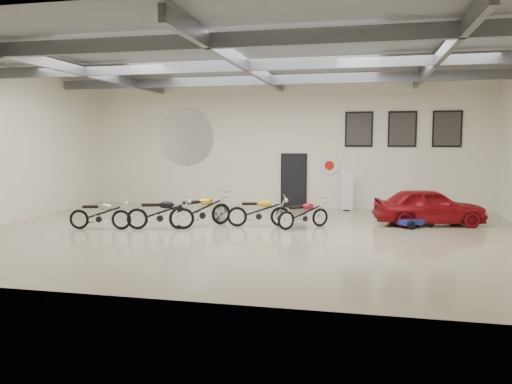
% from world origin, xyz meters
% --- Properties ---
extents(floor, '(16.00, 12.00, 0.01)m').
position_xyz_m(floor, '(0.00, 0.00, 0.00)').
color(floor, tan).
rests_on(floor, ground).
extents(ceiling, '(16.00, 12.00, 0.01)m').
position_xyz_m(ceiling, '(0.00, 0.00, 5.00)').
color(ceiling, gray).
rests_on(ceiling, back_wall).
extents(back_wall, '(16.00, 0.02, 5.00)m').
position_xyz_m(back_wall, '(0.00, 6.00, 2.50)').
color(back_wall, white).
rests_on(back_wall, floor).
extents(left_wall, '(0.02, 12.00, 5.00)m').
position_xyz_m(left_wall, '(-8.00, 0.00, 2.50)').
color(left_wall, white).
rests_on(left_wall, floor).
extents(ceiling_beams, '(15.80, 11.80, 0.32)m').
position_xyz_m(ceiling_beams, '(0.00, 0.00, 4.75)').
color(ceiling_beams, '#57595E').
rests_on(ceiling_beams, ceiling).
extents(door, '(0.92, 0.08, 2.10)m').
position_xyz_m(door, '(0.50, 5.95, 1.05)').
color(door, black).
rests_on(door, back_wall).
extents(logo_plaque, '(2.30, 0.06, 1.16)m').
position_xyz_m(logo_plaque, '(-4.00, 5.95, 2.80)').
color(logo_plaque, silver).
rests_on(logo_plaque, back_wall).
extents(poster_left, '(1.05, 0.08, 1.35)m').
position_xyz_m(poster_left, '(3.00, 5.96, 3.10)').
color(poster_left, black).
rests_on(poster_left, back_wall).
extents(poster_mid, '(1.05, 0.08, 1.35)m').
position_xyz_m(poster_mid, '(4.60, 5.96, 3.10)').
color(poster_mid, black).
rests_on(poster_mid, back_wall).
extents(poster_right, '(1.05, 0.08, 1.35)m').
position_xyz_m(poster_right, '(6.20, 5.96, 3.10)').
color(poster_right, black).
rests_on(poster_right, back_wall).
extents(oil_sign, '(0.72, 0.10, 0.72)m').
position_xyz_m(oil_sign, '(1.90, 5.95, 1.70)').
color(oil_sign, white).
rests_on(oil_sign, back_wall).
extents(banner_stand, '(0.47, 0.24, 1.66)m').
position_xyz_m(banner_stand, '(2.62, 5.50, 0.83)').
color(banner_stand, white).
rests_on(banner_stand, floor).
extents(motorcycle_silver, '(1.92, 0.87, 0.96)m').
position_xyz_m(motorcycle_silver, '(-4.53, -0.17, 0.48)').
color(motorcycle_silver, silver).
rests_on(motorcycle_silver, floor).
extents(motorcycle_black, '(2.09, 1.11, 1.04)m').
position_xyz_m(motorcycle_black, '(-2.75, 0.24, 0.52)').
color(motorcycle_black, silver).
rests_on(motorcycle_black, floor).
extents(motorcycle_gold, '(1.90, 2.00, 1.10)m').
position_xyz_m(motorcycle_gold, '(-1.71, 0.94, 0.55)').
color(motorcycle_gold, silver).
rests_on(motorcycle_gold, floor).
extents(motorcycle_yellow, '(2.01, 0.98, 1.00)m').
position_xyz_m(motorcycle_yellow, '(0.06, 1.33, 0.50)').
color(motorcycle_yellow, silver).
rests_on(motorcycle_yellow, floor).
extents(motorcycle_red, '(1.71, 1.57, 0.92)m').
position_xyz_m(motorcycle_red, '(1.45, 1.36, 0.46)').
color(motorcycle_red, silver).
rests_on(motorcycle_red, floor).
extents(go_kart, '(1.50, 1.40, 0.51)m').
position_xyz_m(go_kart, '(4.90, 2.35, 0.26)').
color(go_kart, navy).
rests_on(go_kart, floor).
extents(vintage_car, '(2.05, 3.65, 1.17)m').
position_xyz_m(vintage_car, '(5.29, 2.86, 0.59)').
color(vintage_car, maroon).
rests_on(vintage_car, floor).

